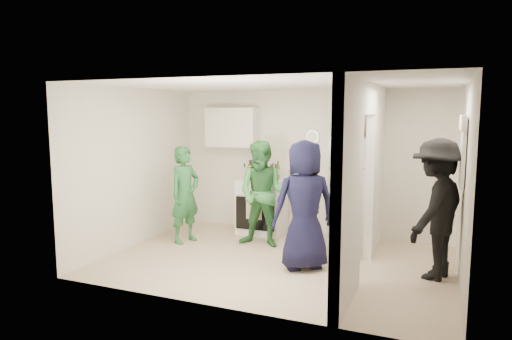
{
  "coord_description": "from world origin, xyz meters",
  "views": [
    {
      "loc": [
        2.11,
        -5.97,
        2.14
      ],
      "look_at": [
        -0.48,
        0.4,
        1.25
      ],
      "focal_mm": 32.0,
      "sensor_mm": 36.0,
      "label": 1
    }
  ],
  "objects_px": {
    "stove": "(262,206)",
    "person_green_left": "(185,195)",
    "yellow_cup_stack_top": "(369,130)",
    "person_nook": "(437,209)",
    "person_denim": "(305,203)",
    "person_navy": "(304,205)",
    "person_green_center": "(263,194)",
    "wicker_basket": "(350,132)",
    "fridge": "(354,191)",
    "blue_bowl": "(350,124)"
  },
  "relations": [
    {
      "from": "wicker_basket",
      "to": "person_denim",
      "type": "height_order",
      "value": "wicker_basket"
    },
    {
      "from": "yellow_cup_stack_top",
      "to": "person_denim",
      "type": "relative_size",
      "value": 0.16
    },
    {
      "from": "blue_bowl",
      "to": "person_denim",
      "type": "distance_m",
      "value": 1.54
    },
    {
      "from": "wicker_basket",
      "to": "person_nook",
      "type": "height_order",
      "value": "wicker_basket"
    },
    {
      "from": "wicker_basket",
      "to": "blue_bowl",
      "type": "bearing_deg",
      "value": 0.0
    },
    {
      "from": "fridge",
      "to": "blue_bowl",
      "type": "relative_size",
      "value": 7.19
    },
    {
      "from": "fridge",
      "to": "person_nook",
      "type": "height_order",
      "value": "person_nook"
    },
    {
      "from": "blue_bowl",
      "to": "person_nook",
      "type": "relative_size",
      "value": 0.13
    },
    {
      "from": "person_green_left",
      "to": "stove",
      "type": "bearing_deg",
      "value": -26.15
    },
    {
      "from": "person_denim",
      "to": "person_navy",
      "type": "height_order",
      "value": "person_navy"
    },
    {
      "from": "fridge",
      "to": "wicker_basket",
      "type": "bearing_deg",
      "value": 153.43
    },
    {
      "from": "person_navy",
      "to": "fridge",
      "type": "bearing_deg",
      "value": -142.01
    },
    {
      "from": "yellow_cup_stack_top",
      "to": "blue_bowl",
      "type": "bearing_deg",
      "value": 154.89
    },
    {
      "from": "wicker_basket",
      "to": "yellow_cup_stack_top",
      "type": "bearing_deg",
      "value": -25.11
    },
    {
      "from": "yellow_cup_stack_top",
      "to": "person_navy",
      "type": "distance_m",
      "value": 1.8
    },
    {
      "from": "yellow_cup_stack_top",
      "to": "person_navy",
      "type": "xyz_separation_m",
      "value": [
        -0.63,
        -1.38,
        -0.97
      ]
    },
    {
      "from": "wicker_basket",
      "to": "person_navy",
      "type": "bearing_deg",
      "value": -101.49
    },
    {
      "from": "blue_bowl",
      "to": "person_green_center",
      "type": "bearing_deg",
      "value": -148.17
    },
    {
      "from": "stove",
      "to": "person_nook",
      "type": "xyz_separation_m",
      "value": [
        2.86,
        -1.2,
        0.43
      ]
    },
    {
      "from": "person_green_left",
      "to": "person_navy",
      "type": "height_order",
      "value": "person_navy"
    },
    {
      "from": "fridge",
      "to": "blue_bowl",
      "type": "xyz_separation_m",
      "value": [
        -0.1,
        0.05,
        1.07
      ]
    },
    {
      "from": "yellow_cup_stack_top",
      "to": "stove",
      "type": "bearing_deg",
      "value": 175.95
    },
    {
      "from": "yellow_cup_stack_top",
      "to": "person_green_left",
      "type": "distance_m",
      "value": 3.11
    },
    {
      "from": "stove",
      "to": "fridge",
      "type": "xyz_separation_m",
      "value": [
        1.61,
        -0.03,
        0.39
      ]
    },
    {
      "from": "wicker_basket",
      "to": "person_green_left",
      "type": "xyz_separation_m",
      "value": [
        -2.47,
        -1.02,
        -1.01
      ]
    },
    {
      "from": "stove",
      "to": "person_green_left",
      "type": "relative_size",
      "value": 0.6
    },
    {
      "from": "wicker_basket",
      "to": "person_green_left",
      "type": "relative_size",
      "value": 0.22
    },
    {
      "from": "stove",
      "to": "person_navy",
      "type": "relative_size",
      "value": 0.54
    },
    {
      "from": "person_green_center",
      "to": "person_nook",
      "type": "distance_m",
      "value": 2.61
    },
    {
      "from": "fridge",
      "to": "person_nook",
      "type": "distance_m",
      "value": 1.71
    },
    {
      "from": "stove",
      "to": "fridge",
      "type": "bearing_deg",
      "value": -1.06
    },
    {
      "from": "yellow_cup_stack_top",
      "to": "person_denim",
      "type": "bearing_deg",
      "value": -136.86
    },
    {
      "from": "yellow_cup_stack_top",
      "to": "person_green_left",
      "type": "bearing_deg",
      "value": -162.59
    },
    {
      "from": "person_denim",
      "to": "person_navy",
      "type": "distance_m",
      "value": 0.66
    },
    {
      "from": "wicker_basket",
      "to": "person_green_left",
      "type": "bearing_deg",
      "value": -157.46
    },
    {
      "from": "yellow_cup_stack_top",
      "to": "person_denim",
      "type": "xyz_separation_m",
      "value": [
        -0.8,
        -0.75,
        -1.07
      ]
    },
    {
      "from": "yellow_cup_stack_top",
      "to": "person_nook",
      "type": "height_order",
      "value": "yellow_cup_stack_top"
    },
    {
      "from": "stove",
      "to": "wicker_basket",
      "type": "height_order",
      "value": "wicker_basket"
    },
    {
      "from": "stove",
      "to": "person_nook",
      "type": "distance_m",
      "value": 3.14
    },
    {
      "from": "yellow_cup_stack_top",
      "to": "person_navy",
      "type": "bearing_deg",
      "value": -114.6
    },
    {
      "from": "fridge",
      "to": "person_green_center",
      "type": "height_order",
      "value": "fridge"
    },
    {
      "from": "person_green_left",
      "to": "person_nook",
      "type": "distance_m",
      "value": 3.83
    },
    {
      "from": "blue_bowl",
      "to": "person_green_left",
      "type": "bearing_deg",
      "value": -157.46
    },
    {
      "from": "person_green_center",
      "to": "yellow_cup_stack_top",
      "type": "bearing_deg",
      "value": 19.98
    },
    {
      "from": "wicker_basket",
      "to": "person_denim",
      "type": "bearing_deg",
      "value": -118.14
    },
    {
      "from": "person_green_center",
      "to": "person_denim",
      "type": "bearing_deg",
      "value": -13.0
    },
    {
      "from": "person_green_center",
      "to": "person_navy",
      "type": "height_order",
      "value": "person_navy"
    },
    {
      "from": "fridge",
      "to": "person_navy",
      "type": "distance_m",
      "value": 1.53
    },
    {
      "from": "person_green_left",
      "to": "person_denim",
      "type": "distance_m",
      "value": 1.99
    },
    {
      "from": "fridge",
      "to": "person_navy",
      "type": "height_order",
      "value": "person_navy"
    }
  ]
}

